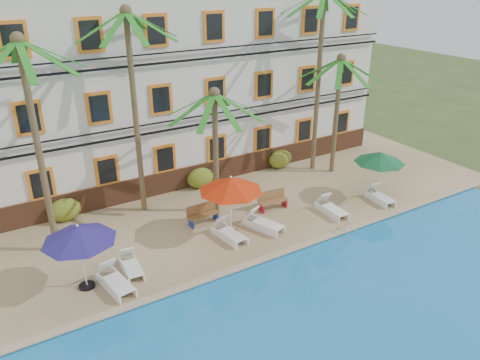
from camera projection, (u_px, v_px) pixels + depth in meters
ground at (264, 250)px, 20.07m from camera, size 100.00×100.00×0.00m
pool_deck at (210, 202)px, 23.92m from camera, size 30.00×12.00×0.25m
swimming_pool at (390, 352)px, 14.57m from camera, size 26.00×12.00×0.20m
pool_coping at (277, 254)px, 19.25m from camera, size 30.00×0.35×0.06m
hotel_building at (165, 82)px, 25.64m from camera, size 25.40×6.44×10.22m
palm_a at (33, 121)px, 17.36m from camera, size 4.43×4.43×8.81m
palm_b at (133, 89)px, 20.48m from camera, size 4.43×4.43×9.46m
palm_c at (215, 132)px, 21.18m from camera, size 4.43×4.43×6.08m
palm_d at (320, 60)px, 25.05m from camera, size 4.43×4.43×10.04m
palm_e at (338, 97)px, 25.48m from camera, size 4.43×4.43×6.72m
shrub_left at (65, 210)px, 21.70m from camera, size 1.50×0.90×1.10m
shrub_mid at (200, 178)px, 25.02m from camera, size 1.50×0.90×1.10m
shrub_right at (280, 159)px, 27.50m from camera, size 1.50×0.90×1.10m
umbrella_blue at (79, 234)px, 16.41m from camera, size 2.66×2.66×2.65m
umbrella_red at (231, 185)px, 19.87m from camera, size 2.80×2.80×2.80m
umbrella_green at (380, 158)px, 23.32m from camera, size 2.55×2.55×2.55m
lounger_a at (115, 280)px, 17.19m from camera, size 1.02×2.08×0.94m
lounger_b at (131, 265)px, 18.14m from camera, size 0.76×1.78×0.82m
lounger_c at (229, 232)px, 20.37m from camera, size 0.90×1.95×0.89m
lounger_d at (263, 223)px, 21.11m from camera, size 1.34×2.07×0.92m
lounger_e at (331, 208)px, 22.45m from camera, size 0.71×1.87×0.88m
lounger_f at (379, 196)px, 23.64m from camera, size 0.82×1.82×0.83m
bench_left at (203, 214)px, 21.55m from camera, size 1.51×0.52×0.93m
bench_right at (272, 200)px, 22.84m from camera, size 1.53×0.57×0.93m
pool_ladder at (346, 232)px, 20.95m from camera, size 0.54×0.74×0.74m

